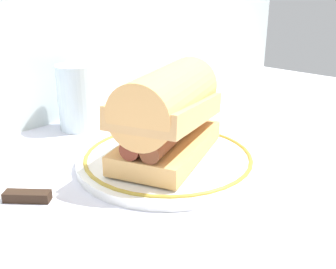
{
  "coord_description": "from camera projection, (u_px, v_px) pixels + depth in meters",
  "views": [
    {
      "loc": [
        -0.35,
        -0.32,
        0.24
      ],
      "look_at": [
        0.02,
        0.03,
        0.04
      ],
      "focal_mm": 41.51,
      "sensor_mm": 36.0,
      "label": 1
    }
  ],
  "objects": [
    {
      "name": "drinking_glass",
      "position": [
        78.0,
        102.0,
        0.68
      ],
      "size": [
        0.07,
        0.07,
        0.11
      ],
      "color": "silver",
      "rests_on": "ground_plane"
    },
    {
      "name": "butter_knife",
      "position": [
        0.0,
        197.0,
        0.46
      ],
      "size": [
        0.11,
        0.13,
        0.01
      ],
      "color": "silver",
      "rests_on": "ground_plane"
    },
    {
      "name": "plate",
      "position": [
        168.0,
        159.0,
        0.56
      ],
      "size": [
        0.26,
        0.26,
        0.01
      ],
      "color": "white",
      "rests_on": "ground_plane"
    },
    {
      "name": "ground_plane",
      "position": [
        174.0,
        174.0,
        0.53
      ],
      "size": [
        1.5,
        1.5,
        0.0
      ],
      "primitive_type": "plane",
      "color": "silver"
    },
    {
      "name": "sausage_sandwich",
      "position": [
        168.0,
        113.0,
        0.53
      ],
      "size": [
        0.21,
        0.16,
        0.12
      ],
      "rotation": [
        0.0,
        0.0,
        0.37
      ],
      "color": "#E2AC65",
      "rests_on": "plate"
    }
  ]
}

